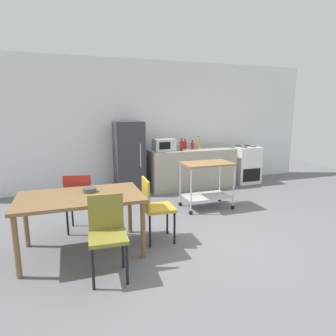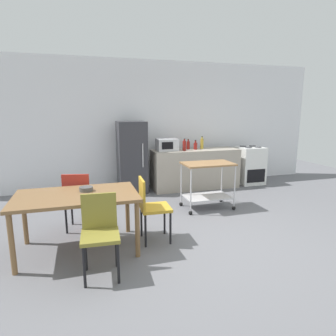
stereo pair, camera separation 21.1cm
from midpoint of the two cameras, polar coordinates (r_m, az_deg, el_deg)
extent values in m
plane|color=slate|center=(4.24, 6.38, -13.60)|extent=(12.00, 12.00, 0.00)
cube|color=white|center=(6.87, -5.05, 8.54)|extent=(8.40, 0.12, 2.90)
cube|color=#A89E8E|center=(6.72, 3.84, -0.11)|extent=(2.00, 0.64, 0.90)
cube|color=brown|center=(3.77, -18.47, -5.45)|extent=(1.50, 0.90, 0.04)
cylinder|color=brown|center=(3.60, -29.30, -13.55)|extent=(0.06, 0.06, 0.71)
cylinder|color=brown|center=(3.60, -6.67, -12.08)|extent=(0.06, 0.06, 0.71)
cylinder|color=brown|center=(4.31, -27.56, -9.32)|extent=(0.06, 0.06, 0.71)
cylinder|color=brown|center=(4.31, -8.98, -8.11)|extent=(0.06, 0.06, 0.71)
cube|color=olive|center=(3.20, -13.68, -13.17)|extent=(0.42, 0.42, 0.04)
cube|color=olive|center=(3.29, -14.00, -8.40)|extent=(0.38, 0.05, 0.40)
cylinder|color=black|center=(3.16, -16.56, -18.65)|extent=(0.03, 0.03, 0.45)
cylinder|color=black|center=(3.17, -10.09, -18.26)|extent=(0.03, 0.03, 0.45)
cylinder|color=black|center=(3.46, -16.53, -15.88)|extent=(0.03, 0.03, 0.45)
cylinder|color=black|center=(3.47, -10.70, -15.53)|extent=(0.03, 0.03, 0.45)
cube|color=gold|center=(3.98, -3.34, -7.91)|extent=(0.42, 0.42, 0.04)
cube|color=gold|center=(3.88, -5.98, -5.06)|extent=(0.05, 0.38, 0.40)
cylinder|color=black|center=(3.96, -0.27, -11.82)|extent=(0.03, 0.03, 0.45)
cylinder|color=black|center=(4.26, -1.59, -10.09)|extent=(0.03, 0.03, 0.45)
cylinder|color=black|center=(3.88, -5.20, -12.34)|extent=(0.03, 0.03, 0.45)
cylinder|color=black|center=(4.19, -6.15, -10.53)|extent=(0.03, 0.03, 0.45)
cube|color=#B72D23|center=(4.53, -18.17, -6.06)|extent=(0.48, 0.48, 0.04)
cube|color=#B72D23|center=(4.31, -18.80, -3.97)|extent=(0.38, 0.11, 0.40)
cylinder|color=black|center=(4.74, -15.56, -8.26)|extent=(0.03, 0.03, 0.45)
cylinder|color=black|center=(4.80, -19.61, -8.25)|extent=(0.03, 0.03, 0.45)
cylinder|color=black|center=(4.42, -16.20, -9.73)|extent=(0.03, 0.03, 0.45)
cylinder|color=black|center=(4.49, -20.55, -9.69)|extent=(0.03, 0.03, 0.45)
cube|color=white|center=(7.41, 14.15, 0.65)|extent=(0.60, 0.60, 0.90)
cube|color=black|center=(7.21, 15.40, -1.36)|extent=(0.48, 0.01, 0.32)
cylinder|color=#47474C|center=(7.17, 13.98, 4.03)|extent=(0.16, 0.16, 0.02)
cylinder|color=#47474C|center=(7.32, 15.69, 4.09)|extent=(0.16, 0.16, 0.02)
cylinder|color=#47474C|center=(7.37, 12.96, 4.27)|extent=(0.16, 0.16, 0.02)
cylinder|color=#47474C|center=(7.52, 14.65, 4.32)|extent=(0.16, 0.16, 0.02)
cube|color=#333338|center=(6.34, -8.65, 2.08)|extent=(0.60, 0.60, 1.55)
cylinder|color=silver|center=(6.06, -6.44, 2.45)|extent=(0.02, 0.02, 0.50)
cube|color=olive|center=(5.26, 6.60, 0.90)|extent=(0.90, 0.56, 0.03)
cube|color=silver|center=(5.40, 6.46, -5.52)|extent=(0.83, 0.52, 0.02)
cylinder|color=silver|center=(4.96, 3.37, -4.26)|extent=(0.02, 0.02, 0.76)
sphere|color=black|center=(5.08, 3.32, -8.77)|extent=(0.07, 0.07, 0.07)
cylinder|color=silver|center=(5.33, 11.76, -3.38)|extent=(0.02, 0.02, 0.76)
sphere|color=black|center=(5.44, 11.59, -7.61)|extent=(0.07, 0.07, 0.07)
cylinder|color=silver|center=(5.40, 1.34, -2.92)|extent=(0.02, 0.02, 0.76)
sphere|color=black|center=(5.52, 1.32, -7.10)|extent=(0.07, 0.07, 0.07)
cylinder|color=silver|center=(5.75, 9.21, -2.20)|extent=(0.02, 0.02, 0.76)
sphere|color=black|center=(5.86, 9.08, -6.15)|extent=(0.07, 0.07, 0.07)
cube|color=silver|center=(6.42, -1.72, 4.62)|extent=(0.46, 0.34, 0.26)
cube|color=black|center=(6.24, -1.59, 4.43)|extent=(0.25, 0.01, 0.16)
cylinder|color=maroon|center=(6.42, 1.73, 4.42)|extent=(0.08, 0.08, 0.21)
cylinder|color=maroon|center=(6.41, 1.74, 5.55)|extent=(0.04, 0.04, 0.04)
cylinder|color=black|center=(6.41, 1.74, 5.78)|extent=(0.04, 0.04, 0.01)
cylinder|color=maroon|center=(6.65, 2.46, 4.50)|extent=(0.07, 0.07, 0.18)
cylinder|color=maroon|center=(6.63, 2.47, 5.45)|extent=(0.03, 0.03, 0.04)
cylinder|color=black|center=(6.63, 2.47, 5.69)|extent=(0.04, 0.04, 0.01)
cylinder|color=maroon|center=(6.64, 3.89, 4.35)|extent=(0.08, 0.08, 0.15)
cylinder|color=maroon|center=(6.63, 3.90, 5.22)|extent=(0.04, 0.04, 0.05)
cylinder|color=black|center=(6.62, 3.90, 5.50)|extent=(0.04, 0.04, 0.01)
cylinder|color=gold|center=(6.76, 5.15, 4.82)|extent=(0.08, 0.08, 0.24)
cylinder|color=gold|center=(6.75, 5.17, 5.99)|extent=(0.03, 0.03, 0.04)
cylinder|color=black|center=(6.75, 5.17, 6.22)|extent=(0.04, 0.04, 0.01)
cylinder|color=#4C4C4C|center=(3.87, -16.76, -4.16)|extent=(0.17, 0.17, 0.06)
camera|label=1|loc=(0.11, -91.21, -0.24)|focal=30.86mm
camera|label=2|loc=(0.11, 88.79, 0.24)|focal=30.86mm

